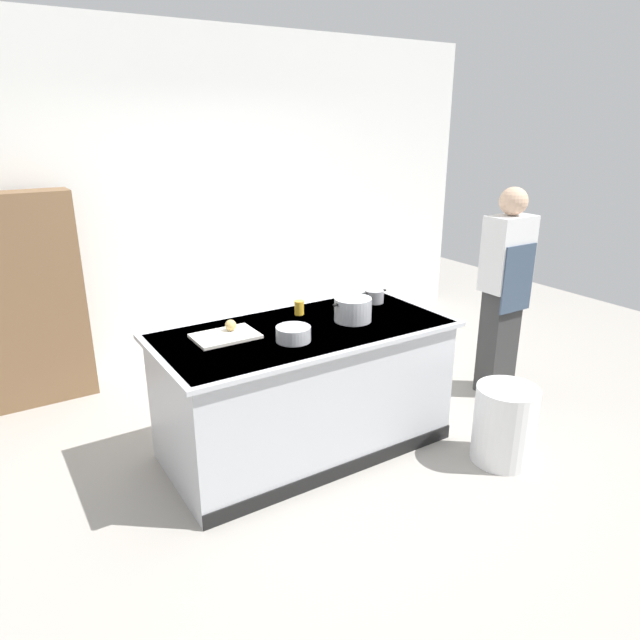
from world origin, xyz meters
name	(u,v)px	position (x,y,z in m)	size (l,w,h in m)	color
ground_plane	(305,446)	(0.00, 0.00, 0.00)	(10.00, 10.00, 0.00)	#9E9991
back_wall	(187,200)	(0.00, 2.10, 1.50)	(6.40, 0.12, 3.00)	white
counter_island	(305,387)	(0.00, 0.00, 0.47)	(1.98, 0.98, 0.90)	#B7BABF
cutting_board	(225,336)	(-0.51, 0.12, 0.91)	(0.40, 0.28, 0.02)	silver
onion	(231,325)	(-0.45, 0.17, 0.96)	(0.07, 0.07, 0.07)	tan
stock_pot	(353,309)	(0.36, -0.05, 0.98)	(0.32, 0.26, 0.16)	#B7BABF
sauce_pan	(374,296)	(0.73, 0.20, 0.95)	(0.21, 0.14, 0.10)	#99999E
mixing_bowl	(293,334)	(-0.18, -0.16, 0.95)	(0.22, 0.22, 0.09)	#B7BABF
juice_cup	(299,308)	(0.11, 0.26, 0.95)	(0.07, 0.07, 0.10)	yellow
trash_bin	(504,424)	(1.05, -0.86, 0.27)	(0.41, 0.41, 0.54)	white
person_chef	(504,288)	(1.83, -0.10, 0.91)	(0.38, 0.25, 1.72)	#323232
bookshelf	(8,304)	(-1.60, 1.80, 0.85)	(1.10, 0.31, 1.70)	brown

